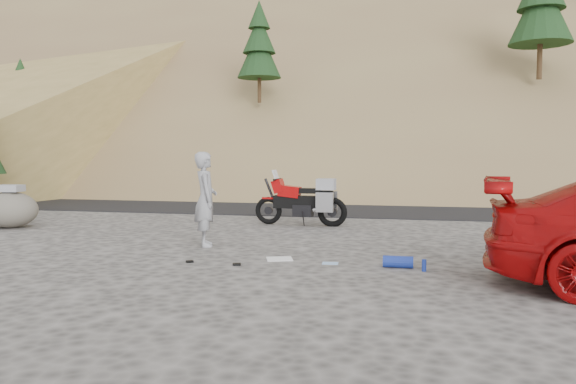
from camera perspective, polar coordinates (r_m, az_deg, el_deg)
name	(u,v)px	position (r m, az deg, el deg)	size (l,w,h in m)	color
ground	(262,247)	(11.29, -2.62, -5.65)	(140.00, 140.00, 0.00)	#403D3B
road	(330,207)	(20.04, 4.26, -1.49)	(120.00, 7.00, 0.05)	black
hillside	(383,51)	(52.51, 9.64, 13.91)	(120.00, 73.00, 46.72)	brown
motorcycle	(305,201)	(14.67, 1.70, -0.97)	(2.48, 0.76, 1.48)	black
man	(206,246)	(11.59, -8.32, -5.44)	(0.70, 0.46, 1.92)	#949599
boulder	(10,209)	(15.88, -26.40, -1.55)	(1.46, 1.25, 1.10)	#5C574F
small_rock	(11,214)	(17.07, -26.35, -2.03)	(0.84, 0.77, 0.46)	#5C574F
gear_white_cloth	(279,259)	(10.04, -0.88, -6.81)	(0.45, 0.40, 0.02)	white
gear_blue_mat	(398,262)	(9.47, 11.12, -6.97)	(0.20, 0.20, 0.49)	navy
gear_bottle	(424,265)	(9.26, 13.66, -7.26)	(0.07, 0.07, 0.19)	navy
gear_funnel	(406,261)	(9.64, 11.87, -6.88)	(0.13, 0.13, 0.17)	red
gear_glove_a	(237,264)	(9.53, -5.23, -7.33)	(0.14, 0.10, 0.04)	black
gear_glove_b	(190,262)	(9.88, -9.96, -6.97)	(0.11, 0.08, 0.04)	black
gear_blue_cloth	(330,263)	(9.68, 4.31, -7.23)	(0.27, 0.20, 0.01)	#8FB4DE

